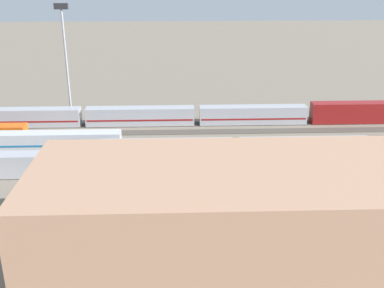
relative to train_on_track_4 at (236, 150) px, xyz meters
The scene contains 12 objects.
ground_plane 15.12m from the train_on_track_4, 30.03° to the right, with size 400.00×400.00×0.00m, color #756B5B.
track_bed_0 23.92m from the train_on_track_4, 57.03° to the right, with size 140.00×2.80×0.12m, color #3D3833.
track_bed_1 19.93m from the train_on_track_4, 49.14° to the right, with size 140.00×2.80×0.12m, color #4C443D.
track_bed_2 16.49m from the train_on_track_4, 37.62° to the right, with size 140.00×2.80×0.12m, color #3D3833.
track_bed_3 14.04m from the train_on_track_4, 21.08° to the right, with size 140.00×2.80×0.12m, color #4C443D.
track_bed_4 13.12m from the train_on_track_4, ahead, with size 140.00×2.80×0.12m, color #3D3833.
track_bed_5 14.04m from the train_on_track_4, 21.08° to the left, with size 140.00×2.80×0.12m, color #4C443D.
train_on_track_4 is the anchor object (origin of this frame).
train_on_track_0 28.44m from the train_on_track_4, 44.69° to the right, with size 114.80×3.06×4.40m.
train_on_track_5 18.61m from the train_on_track_4, 15.59° to the left, with size 114.80×3.00×4.40m.
light_mast_0 43.01m from the train_on_track_4, 34.83° to the right, with size 2.80×0.70×25.01m.
maintenance_shed 29.52m from the train_on_track_4, 92.31° to the left, with size 55.98×19.04×11.81m, color tan.
Camera 1 is at (-2.43, 83.06, 32.86)m, focal length 43.78 mm.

